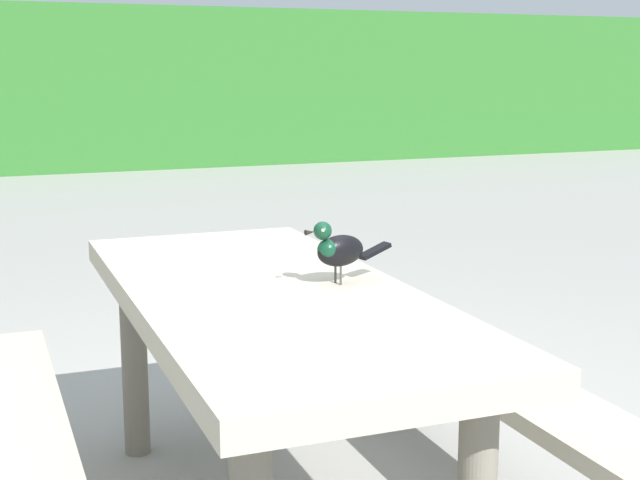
{
  "coord_description": "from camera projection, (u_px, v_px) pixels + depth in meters",
  "views": [
    {
      "loc": [
        -0.98,
        -2.58,
        1.34
      ],
      "look_at": [
        0.04,
        -0.13,
        0.84
      ],
      "focal_mm": 50.86,
      "sensor_mm": 36.0,
      "label": 1
    }
  ],
  "objects": [
    {
      "name": "picnic_table_foreground",
      "position": [
        269.0,
        350.0,
        2.57
      ],
      "size": [
        1.72,
        1.82,
        0.74
      ],
      "color": "#B2A893",
      "rests_on": "ground"
    },
    {
      "name": "bird_grackle",
      "position": [
        337.0,
        249.0,
        2.56
      ],
      "size": [
        0.29,
        0.09,
        0.18
      ],
      "color": "black",
      "rests_on": "picnic_table_foreground"
    },
    {
      "name": "hedge_wall",
      "position": [
        16.0,
        88.0,
        12.15
      ],
      "size": [
        28.0,
        1.92,
        2.15
      ],
      "primitive_type": "cube",
      "color": "#2D6B28",
      "rests_on": "ground"
    }
  ]
}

